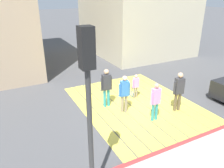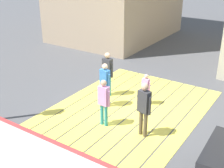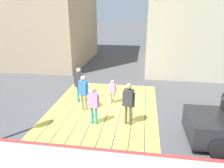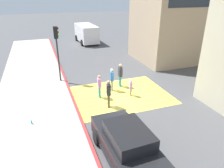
{
  "view_description": "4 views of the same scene",
  "coord_description": "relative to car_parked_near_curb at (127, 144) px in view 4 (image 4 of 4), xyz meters",
  "views": [
    {
      "loc": [
        -7.57,
        5.2,
        4.84
      ],
      "look_at": [
        0.63,
        0.92,
        0.95
      ],
      "focal_mm": 35.64,
      "sensor_mm": 36.0,
      "label": 1
    },
    {
      "loc": [
        -8.44,
        -4.82,
        5.22
      ],
      "look_at": [
        0.1,
        0.85,
        0.72
      ],
      "focal_mm": 48.06,
      "sensor_mm": 36.0,
      "label": 2
    },
    {
      "loc": [
        -8.96,
        -1.76,
        4.51
      ],
      "look_at": [
        0.46,
        -0.31,
        1.05
      ],
      "focal_mm": 34.47,
      "sensor_mm": 36.0,
      "label": 3
    },
    {
      "loc": [
        -4.88,
        -11.75,
        6.54
      ],
      "look_at": [
        -0.76,
        -0.29,
        1.06
      ],
      "focal_mm": 33.37,
      "sensor_mm": 36.0,
      "label": 4
    }
  ],
  "objects": [
    {
      "name": "van_down_street",
      "position": [
        3.5,
        21.78,
        0.54
      ],
      "size": [
        2.48,
        5.26,
        2.35
      ],
      "color": "silver",
      "rests_on": "ground"
    },
    {
      "name": "building_far_north",
      "position": [
        10.5,
        11.59,
        4.38
      ],
      "size": [
        8.0,
        6.04,
        10.24
      ],
      "color": "tan",
      "rests_on": "ground"
    },
    {
      "name": "pedestrian_teen_behind",
      "position": [
        1.64,
        6.4,
        0.23
      ],
      "size": [
        0.27,
        0.48,
        1.66
      ],
      "color": "gray",
      "rests_on": "ground"
    },
    {
      "name": "ground_plane",
      "position": [
        2.0,
        5.55,
        -0.73
      ],
      "size": [
        120.0,
        120.0,
        0.0
      ],
      "primitive_type": "plane",
      "color": "#4C4C4F"
    },
    {
      "name": "pedestrian_child_with_racket",
      "position": [
        2.56,
        5.23,
        -0.06
      ],
      "size": [
        0.28,
        0.38,
        1.22
      ],
      "color": "gray",
      "rests_on": "ground"
    },
    {
      "name": "curb_painted",
      "position": [
        -1.25,
        5.55,
        -0.67
      ],
      "size": [
        0.16,
        40.0,
        0.13
      ],
      "primitive_type": "cube",
      "color": "#BC3333",
      "rests_on": "ground"
    },
    {
      "name": "car_parked_near_curb",
      "position": [
        0.0,
        0.0,
        0.0
      ],
      "size": [
        2.09,
        4.35,
        1.57
      ],
      "color": "black",
      "rests_on": "ground"
    },
    {
      "name": "crosswalk_stripes",
      "position": [
        2.0,
        5.55,
        -0.73
      ],
      "size": [
        6.4,
        4.9,
        0.01
      ],
      "color": "#EAD64C",
      "rests_on": "ground"
    },
    {
      "name": "pedestrian_adult_trailing",
      "position": [
        0.5,
        5.66,
        0.21
      ],
      "size": [
        0.22,
        0.48,
        1.61
      ],
      "color": "teal",
      "rests_on": "ground"
    },
    {
      "name": "water_bottle",
      "position": [
        -3.78,
        3.85,
        -0.5
      ],
      "size": [
        0.07,
        0.07,
        0.22
      ],
      "primitive_type": "cylinder",
      "color": "#33A5BF",
      "rests_on": "sidewalk_west"
    },
    {
      "name": "pedestrian_adult_lead",
      "position": [
        2.44,
        6.84,
        0.3
      ],
      "size": [
        0.25,
        0.52,
        1.77
      ],
      "color": "teal",
      "rests_on": "ground"
    },
    {
      "name": "pedestrian_adult_side",
      "position": [
        0.68,
        4.31,
        0.29
      ],
      "size": [
        0.3,
        0.5,
        1.76
      ],
      "color": "brown",
      "rests_on": "ground"
    },
    {
      "name": "sidewalk_west",
      "position": [
        -3.6,
        5.55,
        -0.67
      ],
      "size": [
        4.8,
        40.0,
        0.12
      ],
      "primitive_type": "cube",
      "color": "#ADA8A0",
      "rests_on": "ground"
    },
    {
      "name": "traffic_light_corner",
      "position": [
        -1.58,
        9.23,
        2.3
      ],
      "size": [
        0.39,
        0.28,
        4.24
      ],
      "color": "#2D2D2D",
      "rests_on": "ground"
    }
  ]
}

